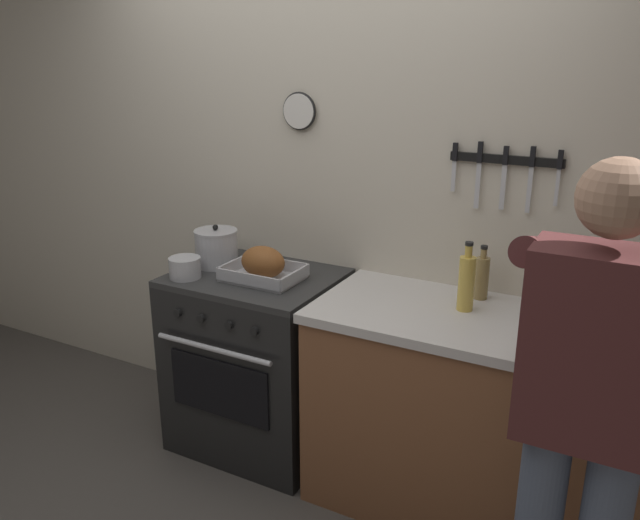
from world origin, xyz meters
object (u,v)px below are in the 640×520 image
object	(u,v)px
bottle_dish_soap	(582,307)
cutting_board	(616,355)
stove	(258,360)
bottle_hot_sauce	(627,317)
person_cook	(588,406)
bottle_cooking_oil	(466,282)
stock_pot	(216,248)
bottle_wine_red	(610,288)
bottle_soy_sauce	(544,290)
bottle_vinegar	(482,277)
roasting_pan	(263,266)
saucepan	(185,268)

from	to	relation	value
bottle_dish_soap	cutting_board	bearing A→B (deg)	-52.44
stove	bottle_hot_sauce	size ratio (longest dim) A/B	4.39
person_cook	bottle_cooking_oil	bearing A→B (deg)	53.00
stock_pot	bottle_wine_red	distance (m)	1.77
person_cook	bottle_soy_sauce	bearing A→B (deg)	31.72
bottle_wine_red	bottle_dish_soap	distance (m)	0.19
bottle_soy_sauce	bottle_vinegar	size ratio (longest dim) A/B	0.97
roasting_pan	bottle_wine_red	distance (m)	1.47
stove	bottle_dish_soap	world-z (taller)	bottle_dish_soap
stove	bottle_cooking_oil	xyz separation A→B (m)	(1.00, 0.05, 0.57)
bottle_wine_red	bottle_cooking_oil	bearing A→B (deg)	-160.98
saucepan	bottle_soy_sauce	world-z (taller)	bottle_soy_sauce
bottle_hot_sauce	bottle_vinegar	distance (m)	0.59
roasting_pan	bottle_dish_soap	world-z (taller)	bottle_dish_soap
stock_pot	saucepan	size ratio (longest dim) A/B	1.43
stock_pot	bottle_cooking_oil	size ratio (longest dim) A/B	0.73
stock_pot	bottle_wine_red	size ratio (longest dim) A/B	0.69
stove	bottle_soy_sauce	distance (m)	1.40
stock_pot	bottle_cooking_oil	world-z (taller)	bottle_cooking_oil
saucepan	bottle_wine_red	size ratio (longest dim) A/B	0.48
stock_pot	bottle_vinegar	xyz separation A→B (m)	(1.26, 0.18, 0.01)
bottle_wine_red	saucepan	bearing A→B (deg)	-166.86
bottle_wine_red	stove	bearing A→B (deg)	-171.36
bottle_vinegar	saucepan	bearing A→B (deg)	-162.92
bottle_hot_sauce	bottle_vinegar	bearing A→B (deg)	165.74
saucepan	bottle_dish_soap	world-z (taller)	bottle_dish_soap
bottle_hot_sauce	bottle_dish_soap	bearing A→B (deg)	-178.70
cutting_board	bottle_wine_red	world-z (taller)	bottle_wine_red
bottle_cooking_oil	bottle_dish_soap	xyz separation A→B (m)	(0.44, 0.01, -0.03)
bottle_wine_red	bottle_vinegar	bearing A→B (deg)	-177.56
roasting_pan	saucepan	size ratio (longest dim) A/B	2.38
roasting_pan	bottle_cooking_oil	bearing A→B (deg)	5.28
person_cook	bottle_cooking_oil	size ratio (longest dim) A/B	5.74
bottle_wine_red	bottle_vinegar	world-z (taller)	bottle_wine_red
person_cook	bottle_soy_sauce	size ratio (longest dim) A/B	7.26
stove	bottle_vinegar	xyz separation A→B (m)	(1.02, 0.21, 0.55)
saucepan	bottle_vinegar	bearing A→B (deg)	17.08
bottle_soy_sauce	roasting_pan	bearing A→B (deg)	-170.04
roasting_pan	stove	bearing A→B (deg)	154.76
bottle_wine_red	bottle_soy_sauce	size ratio (longest dim) A/B	1.35
bottle_wine_red	bottle_dish_soap	bearing A→B (deg)	-114.57
stove	cutting_board	distance (m)	1.65
person_cook	saucepan	world-z (taller)	person_cook
bottle_hot_sauce	bottle_vinegar	world-z (taller)	bottle_vinegar
person_cook	bottle_dish_soap	size ratio (longest dim) A/B	7.42
stove	bottle_cooking_oil	bearing A→B (deg)	2.96
saucepan	bottle_hot_sauce	size ratio (longest dim) A/B	0.72
roasting_pan	bottle_cooking_oil	xyz separation A→B (m)	(0.93, 0.09, 0.05)
person_cook	cutting_board	size ratio (longest dim) A/B	4.61
saucepan	bottle_dish_soap	distance (m)	1.72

